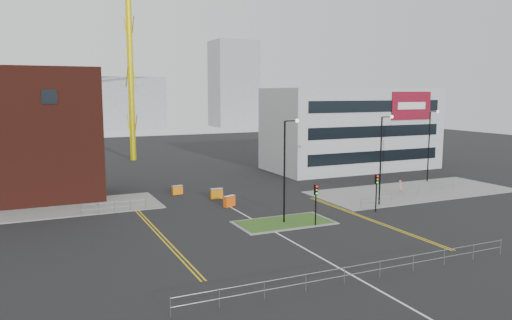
{
  "coord_description": "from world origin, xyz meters",
  "views": [
    {
      "loc": [
        -18.15,
        -29.84,
        11.51
      ],
      "look_at": [
        1.66,
        13.18,
        5.0
      ],
      "focal_mm": 35.0,
      "sensor_mm": 36.0,
      "label": 1
    }
  ],
  "objects": [
    {
      "name": "traffic_light_island",
      "position": [
        4.0,
        5.98,
        2.57
      ],
      "size": [
        0.28,
        0.33,
        3.65
      ],
      "color": "black",
      "rests_on": "ground"
    },
    {
      "name": "skyline_c",
      "position": [
        45.0,
        125.0,
        14.0
      ],
      "size": [
        14.0,
        12.0,
        28.0
      ],
      "primitive_type": "cube",
      "color": "gray",
      "rests_on": "ground"
    },
    {
      "name": "railing_front",
      "position": [
        0.0,
        -6.0,
        0.78
      ],
      "size": [
        24.05,
        0.05,
        1.1
      ],
      "color": "gray",
      "rests_on": "ground"
    },
    {
      "name": "barrier_right",
      "position": [
        -0.0,
        16.0,
        0.6
      ],
      "size": [
        1.38,
        0.95,
        1.11
      ],
      "color": "#FA590D",
      "rests_on": "ground"
    },
    {
      "name": "yellow_right_b",
      "position": [
        9.8,
        6.0,
        0.01
      ],
      "size": [
        0.12,
        20.0,
        0.01
      ],
      "primitive_type": "cube",
      "color": "gold",
      "rests_on": "ground"
    },
    {
      "name": "streetlamp_right_far",
      "position": [
        28.22,
        18.0,
        5.41
      ],
      "size": [
        1.46,
        0.36,
        9.18
      ],
      "color": "black",
      "rests_on": "ground"
    },
    {
      "name": "island_kerb",
      "position": [
        2.0,
        8.0,
        0.04
      ],
      "size": [
        8.6,
        4.6,
        0.08
      ],
      "primitive_type": "cube",
      "color": "slate",
      "rests_on": "ground"
    },
    {
      "name": "railing_right",
      "position": [
        20.5,
        11.5,
        0.78
      ],
      "size": [
        19.05,
        5.05,
        1.1
      ],
      "color": "gray",
      "rests_on": "ground"
    },
    {
      "name": "skyline_d",
      "position": [
        -8.0,
        140.0,
        6.0
      ],
      "size": [
        30.0,
        12.0,
        12.0
      ],
      "primitive_type": "cube",
      "color": "gray",
      "rests_on": "ground"
    },
    {
      "name": "pedestrian",
      "position": [
        19.56,
        13.27,
        0.83
      ],
      "size": [
        0.69,
        0.53,
        1.67
      ],
      "primitive_type": "imported",
      "rotation": [
        0.0,
        0.0,
        0.24
      ],
      "color": "tan",
      "rests_on": "ground"
    },
    {
      "name": "traffic_light_right",
      "position": [
        12.0,
        7.98,
        2.57
      ],
      "size": [
        0.28,
        0.33,
        3.65
      ],
      "color": "black",
      "rests_on": "ground"
    },
    {
      "name": "streetlamp_right_near",
      "position": [
        14.22,
        10.0,
        5.41
      ],
      "size": [
        1.46,
        0.36,
        9.18
      ],
      "color": "black",
      "rests_on": "ground"
    },
    {
      "name": "tower_crane",
      "position": [
        3.34,
        57.27,
        26.29
      ],
      "size": [
        49.18,
        21.62,
        38.09
      ],
      "color": "yellow",
      "rests_on": "ground"
    },
    {
      "name": "skyline_b",
      "position": [
        10.0,
        130.0,
        8.0
      ],
      "size": [
        24.0,
        12.0,
        16.0
      ],
      "primitive_type": "cube",
      "color": "gray",
      "rests_on": "ground"
    },
    {
      "name": "pavement_right",
      "position": [
        22.0,
        14.0,
        0.06
      ],
      "size": [
        24.0,
        10.0,
        0.12
      ],
      "primitive_type": "cube",
      "color": "slate",
      "rests_on": "ground"
    },
    {
      "name": "railing_left",
      "position": [
        -11.0,
        18.0,
        0.74
      ],
      "size": [
        6.05,
        0.05,
        1.1
      ],
      "color": "gray",
      "rests_on": "ground"
    },
    {
      "name": "pavement_left",
      "position": [
        -20.0,
        22.0,
        0.06
      ],
      "size": [
        28.0,
        8.0,
        0.12
      ],
      "primitive_type": "cube",
      "color": "slate",
      "rests_on": "ground"
    },
    {
      "name": "yellow_left_a",
      "position": [
        -9.0,
        10.0,
        0.01
      ],
      "size": [
        0.12,
        24.0,
        0.01
      ],
      "primitive_type": "cube",
      "color": "gold",
      "rests_on": "ground"
    },
    {
      "name": "yellow_right_a",
      "position": [
        9.5,
        6.0,
        0.01
      ],
      "size": [
        0.12,
        20.0,
        0.01
      ],
      "primitive_type": "cube",
      "color": "gold",
      "rests_on": "ground"
    },
    {
      "name": "barrier_left",
      "position": [
        -3.13,
        24.0,
        0.55
      ],
      "size": [
        1.26,
        0.58,
        1.02
      ],
      "color": "orange",
      "rests_on": "ground"
    },
    {
      "name": "centre_line",
      "position": [
        0.0,
        2.0,
        0.01
      ],
      "size": [
        0.15,
        30.0,
        0.01
      ],
      "primitive_type": "cube",
      "color": "silver",
      "rests_on": "ground"
    },
    {
      "name": "streetlamp_island",
      "position": [
        2.22,
        8.0,
        5.41
      ],
      "size": [
        1.46,
        0.36,
        9.18
      ],
      "color": "black",
      "rests_on": "ground"
    },
    {
      "name": "barrier_mid",
      "position": [
        0.1,
        20.02,
        0.61
      ],
      "size": [
        1.34,
        0.48,
        1.12
      ],
      "color": "orange",
      "rests_on": "ground"
    },
    {
      "name": "ground",
      "position": [
        0.0,
        0.0,
        0.0
      ],
      "size": [
        200.0,
        200.0,
        0.0
      ],
      "primitive_type": "plane",
      "color": "black",
      "rests_on": "ground"
    },
    {
      "name": "office_block",
      "position": [
        26.01,
        31.97,
        6.0
      ],
      "size": [
        25.0,
        12.2,
        12.0
      ],
      "color": "#ADB0B2",
      "rests_on": "ground"
    },
    {
      "name": "grass_island",
      "position": [
        2.0,
        8.0,
        0.06
      ],
      "size": [
        8.0,
        4.0,
        0.12
      ],
      "primitive_type": "cube",
      "color": "#2D531B",
      "rests_on": "ground"
    },
    {
      "name": "yellow_left_b",
      "position": [
        -8.7,
        10.0,
        0.01
      ],
      "size": [
        0.12,
        24.0,
        0.01
      ],
      "primitive_type": "cube",
      "color": "gold",
      "rests_on": "ground"
    }
  ]
}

